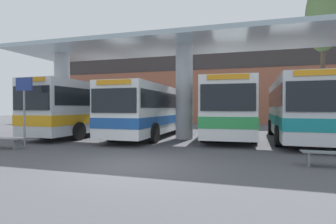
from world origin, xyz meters
TOP-DOWN VIEW (x-y plane):
  - ground_plane at (0.00, 0.00)m, footprint 100.00×100.00m
  - townhouse_backdrop at (0.00, 22.87)m, footprint 40.00×0.58m
  - station_canopy at (0.00, 7.39)m, footprint 21.73×5.28m
  - transit_bus_left_bay at (-6.48, 8.25)m, footprint 2.96×10.69m
  - transit_bus_center_bay at (-2.20, 8.23)m, footprint 2.74×10.43m
  - transit_bus_right_bay at (2.40, 9.67)m, footprint 3.17×11.20m
  - transit_bus_far_right_bay at (6.17, 8.56)m, footprint 2.93×10.17m
  - waiting_bench_near_pillar at (-6.77, 1.53)m, footprint 1.87×0.44m
  - waiting_bench_mid_platform at (5.96, 1.53)m, footprint 1.80×0.44m
  - info_sign_platform at (-6.28, 2.17)m, footprint 0.90×0.09m
  - poplar_tree_behind_left at (8.37, 12.36)m, footprint 2.19×2.19m

SIDE VIEW (x-z plane):
  - ground_plane at x=0.00m, z-range 0.00..0.00m
  - waiting_bench_mid_platform at x=5.96m, z-range 0.12..0.58m
  - waiting_bench_near_pillar at x=-6.77m, z-range 0.12..0.58m
  - transit_bus_center_bay at x=-2.20m, z-range 0.19..3.26m
  - transit_bus_far_right_bay at x=6.17m, z-range 0.18..3.43m
  - transit_bus_right_bay at x=2.40m, z-range 0.19..3.46m
  - transit_bus_left_bay at x=-6.48m, z-range 0.19..3.50m
  - info_sign_platform at x=-6.28m, z-range 0.67..3.84m
  - station_canopy at x=0.00m, z-range 1.67..7.28m
  - townhouse_backdrop at x=0.00m, z-range 0.67..8.80m
  - poplar_tree_behind_left at x=8.37m, z-range 2.66..13.01m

